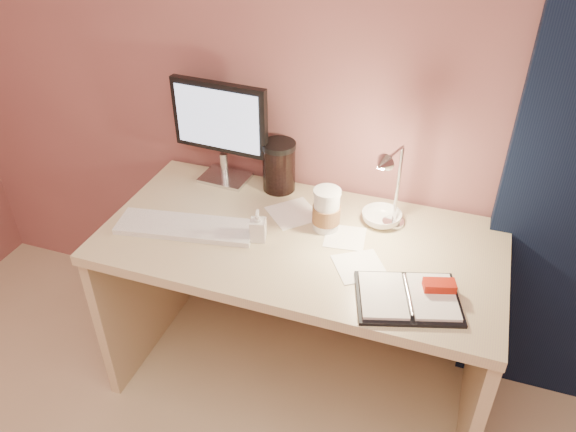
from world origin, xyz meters
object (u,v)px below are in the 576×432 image
(monitor, at_px, (221,124))
(lotion_bottle, at_px, (258,225))
(desk, at_px, (306,274))
(desk_lamp, at_px, (403,187))
(planner, at_px, (410,296))
(keyboard, at_px, (186,227))
(dark_jar, at_px, (279,169))
(coffee_cup, at_px, (326,211))
(bowl, at_px, (381,218))

(monitor, height_order, lotion_bottle, monitor)
(desk, height_order, desk_lamp, desk_lamp)
(planner, bearing_deg, keyboard, 156.03)
(dark_jar, bearing_deg, keyboard, -120.75)
(lotion_bottle, bearing_deg, dark_jar, 97.68)
(lotion_bottle, bearing_deg, coffee_cup, 34.14)
(monitor, xyz_separation_m, keyboard, (0.01, -0.36, -0.24))
(coffee_cup, xyz_separation_m, lotion_bottle, (-0.20, -0.14, -0.02))
(lotion_bottle, distance_m, dark_jar, 0.34)
(keyboard, xyz_separation_m, coffee_cup, (0.47, 0.17, 0.07))
(desk_lamp, bearing_deg, keyboard, -146.39)
(monitor, relative_size, coffee_cup, 2.60)
(monitor, relative_size, desk_lamp, 1.24)
(desk, xyz_separation_m, lotion_bottle, (-0.14, -0.13, 0.28))
(monitor, distance_m, bowl, 0.71)
(keyboard, bearing_deg, bowl, 12.40)
(desk, xyz_separation_m, monitor, (-0.41, 0.20, 0.48))
(desk, height_order, dark_jar, dark_jar)
(keyboard, relative_size, planner, 1.35)
(desk_lamp, bearing_deg, coffee_cup, -155.92)
(planner, height_order, bowl, planner)
(desk, bearing_deg, bowl, 23.51)
(bowl, bearing_deg, monitor, 171.73)
(bowl, xyz_separation_m, desk_lamp, (0.07, -0.07, 0.19))
(bowl, bearing_deg, desk_lamp, -46.30)
(planner, bearing_deg, lotion_bottle, 149.54)
(monitor, xyz_separation_m, planner, (0.83, -0.46, -0.24))
(planner, relative_size, bowl, 2.52)
(planner, xyz_separation_m, coffee_cup, (-0.34, 0.27, 0.06))
(monitor, bearing_deg, desk_lamp, -9.40)
(desk, relative_size, coffee_cup, 8.71)
(desk, relative_size, bowl, 9.71)
(dark_jar, distance_m, desk_lamp, 0.54)
(bowl, xyz_separation_m, lotion_bottle, (-0.39, -0.24, 0.04))
(desk, height_order, planner, planner)
(keyboard, distance_m, desk_lamp, 0.77)
(bowl, height_order, dark_jar, dark_jar)
(keyboard, relative_size, coffee_cup, 3.07)
(dark_jar, bearing_deg, bowl, -13.57)
(keyboard, xyz_separation_m, planner, (0.82, -0.10, 0.00))
(lotion_bottle, bearing_deg, keyboard, -173.28)
(dark_jar, relative_size, desk_lamp, 0.54)
(keyboard, distance_m, bowl, 0.70)
(keyboard, distance_m, lotion_bottle, 0.27)
(desk_lamp, bearing_deg, desk, -155.04)
(planner, height_order, desk_lamp, desk_lamp)
(planner, distance_m, dark_jar, 0.76)
(planner, height_order, lotion_bottle, lotion_bottle)
(desk, relative_size, planner, 3.85)
(desk, distance_m, coffee_cup, 0.31)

